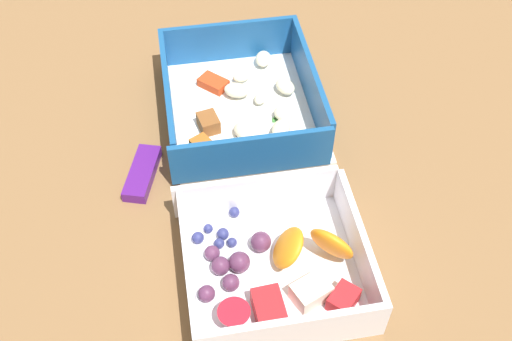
% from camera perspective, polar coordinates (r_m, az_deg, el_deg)
% --- Properties ---
extents(table_surface, '(0.80, 0.80, 0.02)m').
position_cam_1_polar(table_surface, '(0.63, -0.37, -1.12)').
color(table_surface, brown).
rests_on(table_surface, ground).
extents(pasta_container, '(0.21, 0.18, 0.06)m').
position_cam_1_polar(pasta_container, '(0.68, -1.37, 6.49)').
color(pasta_container, white).
rests_on(pasta_container, table_surface).
extents(fruit_bowl, '(0.17, 0.17, 0.05)m').
position_cam_1_polar(fruit_bowl, '(0.54, 1.87, -8.97)').
color(fruit_bowl, white).
rests_on(fruit_bowl, table_surface).
extents(candy_bar, '(0.07, 0.04, 0.01)m').
position_cam_1_polar(candy_bar, '(0.63, -10.72, -0.25)').
color(candy_bar, '#51197A').
rests_on(candy_bar, table_surface).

